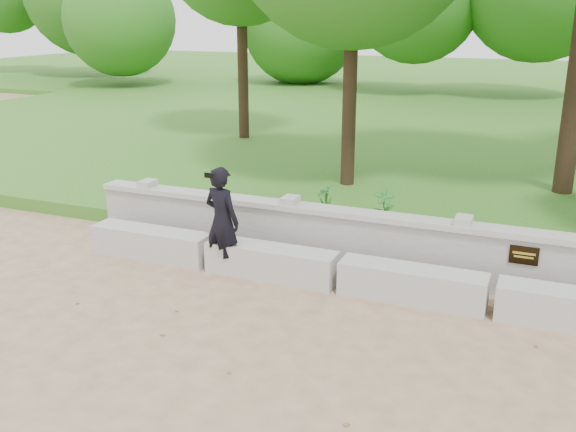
{
  "coord_description": "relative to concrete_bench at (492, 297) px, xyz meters",
  "views": [
    {
      "loc": [
        0.47,
        -5.77,
        3.58
      ],
      "look_at": [
        -2.76,
        1.95,
        0.92
      ],
      "focal_mm": 40.0,
      "sensor_mm": 36.0,
      "label": 1
    }
  ],
  "objects": [
    {
      "name": "shrub_a",
      "position": [
        -1.91,
        2.03,
        0.35
      ],
      "size": [
        0.41,
        0.35,
        0.65
      ],
      "primitive_type": "imported",
      "rotation": [
        0.0,
        0.0,
        0.43
      ],
      "color": "#2A7126",
      "rests_on": "lawn"
    },
    {
      "name": "concrete_bench",
      "position": [
        0.0,
        0.0,
        0.0
      ],
      "size": [
        11.9,
        0.45,
        0.45
      ],
      "color": "beige",
      "rests_on": "ground"
    },
    {
      "name": "man_main",
      "position": [
        -3.71,
        -0.1,
        0.56
      ],
      "size": [
        0.64,
        0.59,
        1.56
      ],
      "color": "black",
      "rests_on": "ground"
    },
    {
      "name": "ground",
      "position": [
        -0.0,
        -1.9,
        -0.22
      ],
      "size": [
        80.0,
        80.0,
        0.0
      ],
      "primitive_type": "plane",
      "color": "tan",
      "rests_on": "ground"
    },
    {
      "name": "shrub_d",
      "position": [
        -2.87,
        1.93,
        0.35
      ],
      "size": [
        0.48,
        0.49,
        0.66
      ],
      "primitive_type": "imported",
      "rotation": [
        0.0,
        0.0,
        5.29
      ],
      "color": "#2A7126",
      "rests_on": "lawn"
    },
    {
      "name": "parapet_wall",
      "position": [
        0.0,
        0.7,
        0.24
      ],
      "size": [
        12.5,
        0.35,
        0.9
      ],
      "color": "#B4B1AA",
      "rests_on": "ground"
    },
    {
      "name": "lawn",
      "position": [
        -0.0,
        12.1,
        -0.1
      ],
      "size": [
        40.0,
        22.0,
        0.25
      ],
      "primitive_type": "cube",
      "color": "#2E6F1A",
      "rests_on": "ground"
    }
  ]
}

